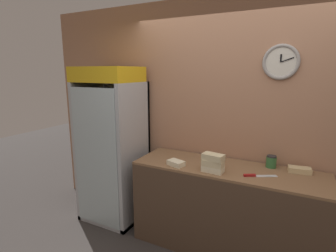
{
  "coord_description": "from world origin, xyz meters",
  "views": [
    {
      "loc": [
        0.62,
        -1.68,
        1.91
      ],
      "look_at": [
        -0.7,
        0.9,
        1.29
      ],
      "focal_mm": 28.0,
      "sensor_mm": 36.0,
      "label": 1
    }
  ],
  "objects": [
    {
      "name": "wall_back",
      "position": [
        0.0,
        1.22,
        1.35
      ],
      "size": [
        5.2,
        0.09,
        2.7
      ],
      "color": "#AD7A5B",
      "rests_on": "ground_plane"
    },
    {
      "name": "sandwich_flat_right",
      "position": [
        0.67,
        1.04,
        0.96
      ],
      "size": [
        0.22,
        0.13,
        0.05
      ],
      "color": "tan",
      "rests_on": "prep_counter"
    },
    {
      "name": "condiment_jar",
      "position": [
        0.4,
        1.07,
        0.99
      ],
      "size": [
        0.1,
        0.1,
        0.12
      ],
      "color": "#336B38",
      "rests_on": "prep_counter"
    },
    {
      "name": "chefs_knife",
      "position": [
        0.3,
        0.75,
        0.94
      ],
      "size": [
        0.29,
        0.18,
        0.02
      ],
      "color": "silver",
      "rests_on": "prep_counter"
    },
    {
      "name": "beverage_cooler",
      "position": [
        -1.47,
        0.89,
        1.07
      ],
      "size": [
        0.74,
        0.64,
        1.95
      ],
      "color": "#B2B7BC",
      "rests_on": "ground_plane"
    },
    {
      "name": "prep_counter",
      "position": [
        0.0,
        0.86,
        0.47
      ],
      "size": [
        1.93,
        0.62,
        0.93
      ],
      "color": "#4C3828",
      "rests_on": "ground_plane"
    },
    {
      "name": "sandwich_stack_top",
      "position": [
        -0.09,
        0.68,
        1.08
      ],
      "size": [
        0.22,
        0.15,
        0.06
      ],
      "color": "beige",
      "rests_on": "sandwich_stack_middle"
    },
    {
      "name": "sandwich_stack_bottom",
      "position": [
        -0.09,
        0.68,
        0.96
      ],
      "size": [
        0.21,
        0.13,
        0.06
      ],
      "color": "beige",
      "rests_on": "prep_counter"
    },
    {
      "name": "sandwich_stack_middle",
      "position": [
        -0.09,
        0.68,
        1.02
      ],
      "size": [
        0.21,
        0.13,
        0.06
      ],
      "color": "beige",
      "rests_on": "sandwich_stack_bottom"
    },
    {
      "name": "sandwich_flat_left",
      "position": [
        -0.49,
        0.67,
        0.96
      ],
      "size": [
        0.2,
        0.16,
        0.05
      ],
      "color": "beige",
      "rests_on": "prep_counter"
    }
  ]
}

